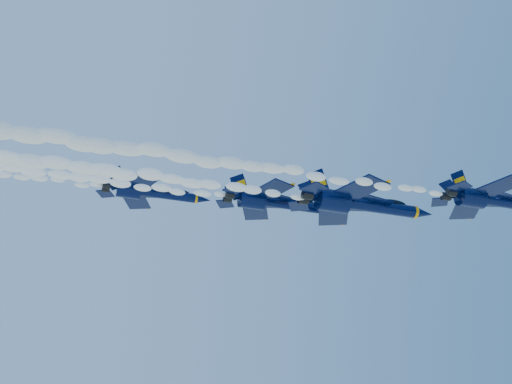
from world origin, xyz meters
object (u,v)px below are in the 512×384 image
object	(u,v)px
jet_lead	(493,200)
jet_second	(360,204)
jet_fourth	(151,192)
jet_third	(274,202)

from	to	relation	value
jet_lead	jet_second	world-z (taller)	jet_second
jet_second	jet_fourth	world-z (taller)	jet_fourth
jet_second	jet_fourth	xyz separation A→B (m)	(-24.56, 19.09, 7.15)
jet_lead	jet_fourth	bearing A→B (deg)	144.47
jet_lead	jet_second	size ratio (longest dim) A/B	0.82
jet_third	jet_fourth	distance (m)	19.82
jet_lead	jet_second	xyz separation A→B (m)	(-13.87, 8.36, 1.33)
jet_lead	jet_third	xyz separation A→B (m)	(-22.80, 16.17, 3.89)
jet_third	jet_fourth	size ratio (longest dim) A/B	1.00
jet_fourth	jet_second	bearing A→B (deg)	-37.86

